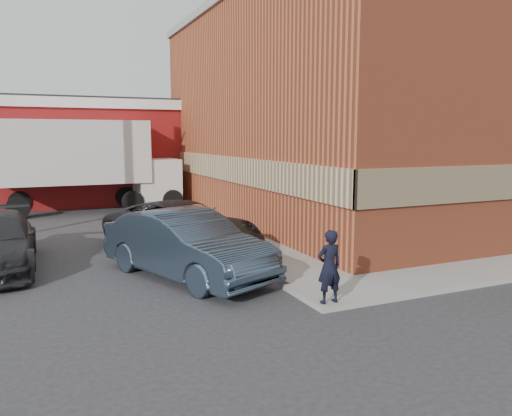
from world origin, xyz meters
name	(u,v)px	position (x,y,z in m)	size (l,w,h in m)	color
ground	(301,287)	(0.00, 0.00, 0.00)	(90.00, 90.00, 0.00)	#28282B
brick_building	(370,113)	(8.50, 9.00, 4.68)	(14.25, 18.25, 9.36)	#AD4B2C
sidewalk_west	(207,224)	(0.60, 9.00, 0.06)	(1.80, 18.00, 0.12)	gray
warehouse	(29,151)	(-6.00, 20.00, 2.81)	(16.30, 8.30, 5.60)	maroon
man	(329,267)	(-0.20, -1.55, 0.90)	(0.57, 0.37, 1.57)	black
sedan	(186,245)	(-2.29, 1.90, 0.86)	(1.82, 5.22, 1.72)	#2B3948
suv_a	(182,227)	(-1.57, 4.91, 0.78)	(2.60, 5.63, 1.56)	black
box_truck	(93,160)	(-3.17, 14.95, 2.51)	(8.82, 2.74, 4.35)	silver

